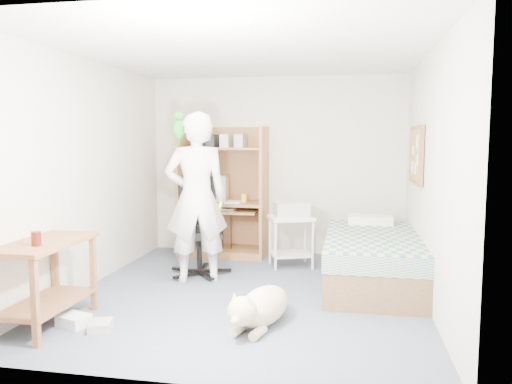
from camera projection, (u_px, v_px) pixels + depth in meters
floor at (248, 294)px, 5.27m from camera, size 4.00×4.00×0.00m
wall_back at (276, 166)px, 7.09m from camera, size 3.60×0.02×2.50m
wall_right at (430, 178)px, 4.81m from camera, size 0.02×4.00×2.50m
wall_left at (87, 174)px, 5.47m from camera, size 0.02×4.00×2.50m
ceiling at (248, 52)px, 5.01m from camera, size 3.60×4.00×0.02m
computer_hutch at (224, 197)px, 7.01m from camera, size 1.20×0.63×1.80m
bed at (372, 259)px, 5.60m from camera, size 1.02×2.02×0.66m
side_desk at (46, 270)px, 4.33m from camera, size 0.50×1.00×0.75m
corkboard at (416, 155)px, 5.67m from camera, size 0.04×0.94×0.66m
office_chair at (199, 240)px, 6.01m from camera, size 0.67×0.67×1.16m
person at (196, 198)px, 5.64m from camera, size 0.82×0.69×1.93m
parrot at (179, 127)px, 5.60m from camera, size 0.14×0.24×0.39m
dog at (261, 307)px, 4.34m from camera, size 0.52×1.05×0.40m
printer_cart at (291, 233)px, 6.37m from camera, size 0.66×0.59×0.65m
printer at (291, 209)px, 6.34m from camera, size 0.50×0.44×0.18m
crt_monitor at (214, 188)px, 7.03m from camera, size 0.41×0.43×0.35m
keyboard at (219, 209)px, 6.88m from camera, size 0.46×0.19×0.03m
pencil_cup at (244, 198)px, 6.87m from camera, size 0.08×0.08×0.12m
drink_glass at (36, 239)px, 4.11m from camera, size 0.08×0.08×0.12m
floor_box_a at (74, 321)px, 4.35m from camera, size 0.30×0.26×0.10m
floor_box_b at (101, 326)px, 4.25m from camera, size 0.24×0.26×0.08m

